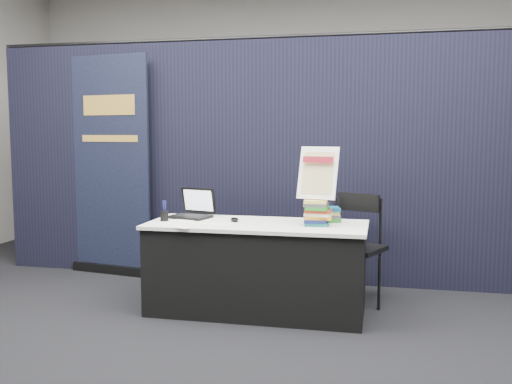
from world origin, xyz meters
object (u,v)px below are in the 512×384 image
object	(u,v)px
book_stack_tall	(317,213)
stacking_chair	(357,242)
info_sign	(318,173)
pullup_banner	(111,178)
display_table	(257,267)
laptop	(192,210)
book_stack_short	(326,214)

from	to	relation	value
book_stack_tall	stacking_chair	xyz separation A→B (m)	(0.29, 0.54, -0.33)
info_sign	stacking_chair	bearing A→B (deg)	72.92
pullup_banner	stacking_chair	size ratio (longest dim) A/B	2.42
display_table	stacking_chair	world-z (taller)	stacking_chair
pullup_banner	stacking_chair	bearing A→B (deg)	-0.55
laptop	stacking_chair	bearing A→B (deg)	26.99
display_table	info_sign	xyz separation A→B (m)	(0.50, -0.00, 0.79)
book_stack_short	pullup_banner	world-z (taller)	pullup_banner
info_sign	stacking_chair	size ratio (longest dim) A/B	0.46
display_table	laptop	xyz separation A→B (m)	(-0.63, 0.19, 0.43)
info_sign	display_table	bearing A→B (deg)	-167.18
laptop	info_sign	xyz separation A→B (m)	(1.13, -0.19, 0.36)
stacking_chair	laptop	bearing A→B (deg)	-143.17
book_stack_tall	info_sign	bearing A→B (deg)	90.00
display_table	info_sign	bearing A→B (deg)	-0.26
display_table	info_sign	distance (m)	0.94
stacking_chair	book_stack_short	bearing A→B (deg)	-104.54
laptop	book_stack_short	world-z (taller)	laptop
laptop	pullup_banner	bearing A→B (deg)	160.77
display_table	info_sign	size ratio (longest dim) A/B	4.13
pullup_banner	book_stack_short	bearing A→B (deg)	-8.60
book_stack_short	pullup_banner	bearing A→B (deg)	162.12
info_sign	pullup_banner	distance (m)	2.47
laptop	book_stack_tall	size ratio (longest dim) A/B	1.85
info_sign	stacking_chair	distance (m)	0.87
book_stack_tall	book_stack_short	xyz separation A→B (m)	(0.05, 0.23, -0.04)
book_stack_short	book_stack_tall	bearing A→B (deg)	-101.87
book_stack_tall	info_sign	xyz separation A→B (m)	(-0.00, 0.03, 0.31)
pullup_banner	book_stack_tall	bearing A→B (deg)	-14.04
pullup_banner	stacking_chair	distance (m)	2.65
display_table	pullup_banner	distance (m)	2.11
laptop	stacking_chair	xyz separation A→B (m)	(1.42, 0.32, -0.28)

